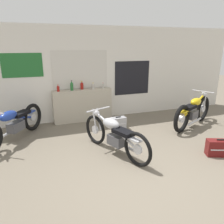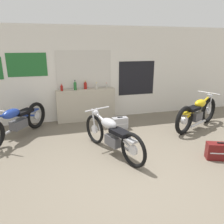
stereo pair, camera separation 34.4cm
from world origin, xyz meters
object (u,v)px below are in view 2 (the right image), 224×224
(motorcycle_yellow, at_px, (197,113))
(hard_case_silver, at_px, (120,123))
(bottle_rightmost, at_px, (107,86))
(hard_case_darkred, at_px, (221,151))
(bottle_left_center, at_px, (75,86))
(bottle_center, at_px, (85,85))
(bottle_leftmost, at_px, (62,88))
(bottle_right_center, at_px, (96,86))
(motorcycle_silver, at_px, (112,135))
(motorcycle_blue, at_px, (16,122))

(motorcycle_yellow, height_order, hard_case_silver, motorcycle_yellow)
(bottle_rightmost, xyz_separation_m, hard_case_darkred, (1.63, -3.11, -0.88))
(bottle_left_center, bearing_deg, bottle_center, 13.30)
(bottle_center, bearing_deg, bottle_leftmost, -172.33)
(bottle_center, bearing_deg, bottle_right_center, -15.46)
(bottle_right_center, xyz_separation_m, motorcycle_yellow, (2.55, -1.45, -0.63))
(bottle_right_center, height_order, motorcycle_silver, bottle_right_center)
(motorcycle_silver, relative_size, hard_case_silver, 4.41)
(bottle_center, distance_m, motorcycle_silver, 2.45)
(bottle_leftmost, relative_size, motorcycle_silver, 0.10)
(bottle_leftmost, height_order, hard_case_darkred, bottle_leftmost)
(bottle_left_center, distance_m, motorcycle_yellow, 3.57)
(motorcycle_yellow, xyz_separation_m, hard_case_silver, (-2.10, 0.52, -0.28))
(bottle_left_center, relative_size, motorcycle_blue, 0.15)
(bottle_left_center, distance_m, bottle_rightmost, 0.95)
(motorcycle_silver, bearing_deg, bottle_leftmost, 111.30)
(hard_case_darkred, relative_size, hard_case_silver, 1.42)
(hard_case_silver, bearing_deg, bottle_left_center, 139.07)
(bottle_center, relative_size, bottle_right_center, 1.29)
(hard_case_darkred, bearing_deg, bottle_rightmost, 117.67)
(bottle_right_center, distance_m, motorcycle_yellow, 3.00)
(bottle_right_center, relative_size, motorcycle_blue, 0.10)
(bottle_right_center, relative_size, hard_case_darkred, 0.31)
(bottle_rightmost, bearing_deg, bottle_leftmost, -179.78)
(bottle_right_center, relative_size, bottle_rightmost, 1.10)
(bottle_center, height_order, motorcycle_silver, bottle_center)
(bottle_right_center, bearing_deg, motorcycle_silver, -93.64)
(bottle_rightmost, xyz_separation_m, motorcycle_yellow, (2.24, -1.45, -0.62))
(bottle_leftmost, relative_size, hard_case_darkred, 0.32)
(bottle_right_center, height_order, hard_case_silver, bottle_right_center)
(motorcycle_silver, distance_m, motorcycle_yellow, 2.82)
(bottle_leftmost, relative_size, bottle_rightmost, 1.13)
(bottle_left_center, distance_m, hard_case_darkred, 4.15)
(motorcycle_yellow, relative_size, hard_case_silver, 4.45)
(motorcycle_silver, bearing_deg, bottle_right_center, 86.36)
(bottle_left_center, relative_size, motorcycle_yellow, 0.15)
(motorcycle_yellow, distance_m, hard_case_darkred, 1.79)
(bottle_leftmost, bearing_deg, hard_case_silver, -31.96)
(hard_case_silver, bearing_deg, bottle_rightmost, 98.74)
(bottle_leftmost, bearing_deg, motorcycle_blue, -144.32)
(motorcycle_silver, bearing_deg, motorcycle_yellow, 16.89)
(motorcycle_silver, relative_size, motorcycle_yellow, 0.99)
(bottle_leftmost, distance_m, hard_case_darkred, 4.38)
(bottle_left_center, relative_size, motorcycle_silver, 0.15)
(motorcycle_silver, xyz_separation_m, hard_case_silver, (0.60, 1.34, -0.27))
(motorcycle_blue, relative_size, motorcycle_yellow, 0.99)
(bottle_right_center, bearing_deg, bottle_rightmost, -0.34)
(motorcycle_silver, bearing_deg, bottle_left_center, 102.10)
(bottle_rightmost, relative_size, motorcycle_yellow, 0.09)
(bottle_rightmost, height_order, hard_case_silver, bottle_rightmost)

